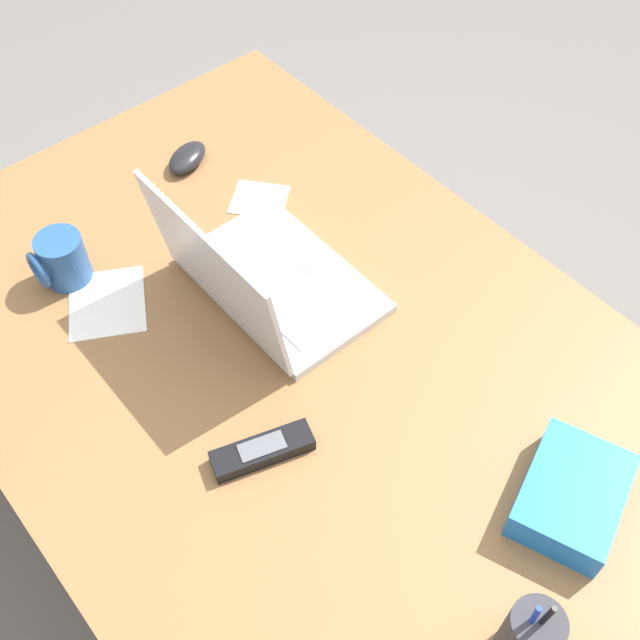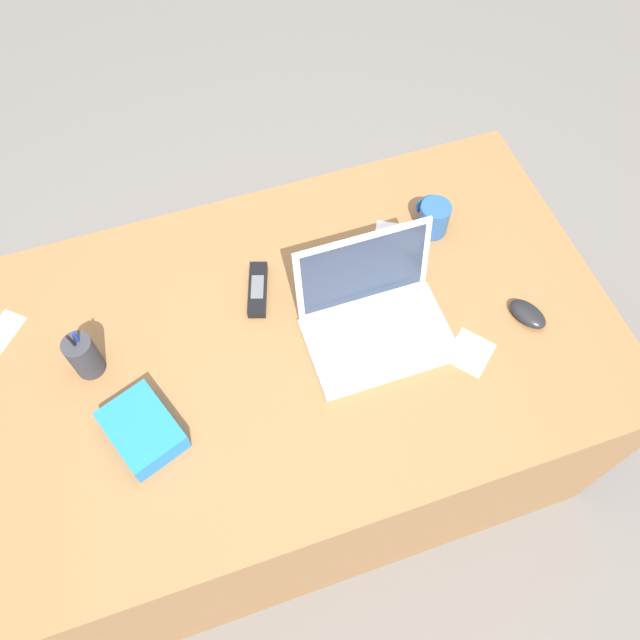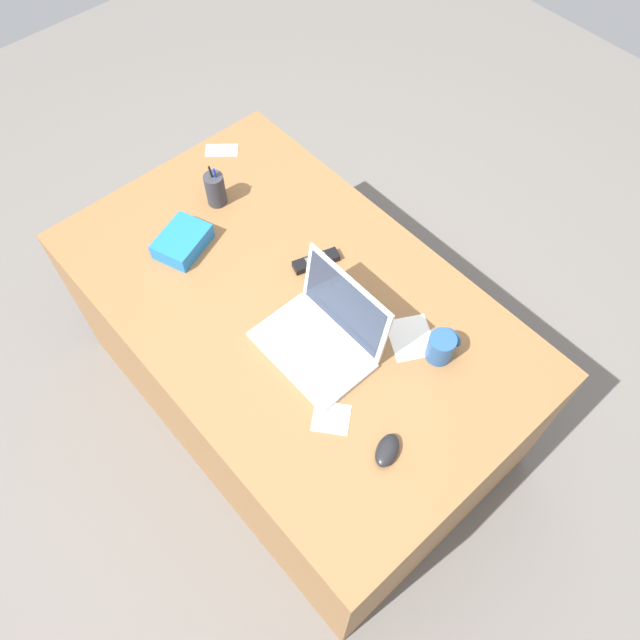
% 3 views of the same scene
% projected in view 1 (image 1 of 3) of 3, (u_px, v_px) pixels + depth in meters
% --- Properties ---
extents(ground_plane, '(6.00, 6.00, 0.00)m').
position_uv_depth(ground_plane, '(316.00, 547.00, 1.81)').
color(ground_plane, slate).
extents(desk, '(1.54, 0.94, 0.73)m').
position_uv_depth(desk, '(316.00, 477.00, 1.53)').
color(desk, olive).
rests_on(desk, ground).
extents(laptop, '(0.34, 0.26, 0.24)m').
position_uv_depth(laptop, '(262.00, 279.00, 1.30)').
color(laptop, silver).
rests_on(laptop, desk).
extents(computer_mouse, '(0.09, 0.11, 0.03)m').
position_uv_depth(computer_mouse, '(187.00, 158.00, 1.53)').
color(computer_mouse, black).
rests_on(computer_mouse, desk).
extents(coffee_mug_white, '(0.08, 0.09, 0.09)m').
position_uv_depth(coffee_mug_white, '(62.00, 260.00, 1.33)').
color(coffee_mug_white, '#26518C').
rests_on(coffee_mug_white, desk).
extents(cordless_phone, '(0.09, 0.16, 0.03)m').
position_uv_depth(cordless_phone, '(262.00, 450.00, 1.14)').
color(cordless_phone, black).
rests_on(cordless_phone, desk).
extents(pen_holder, '(0.07, 0.07, 0.17)m').
position_uv_depth(pen_holder, '(529.00, 637.00, 0.94)').
color(pen_holder, '#333338').
rests_on(pen_holder, desk).
extents(snack_bag, '(0.18, 0.21, 0.06)m').
position_uv_depth(snack_bag, '(571.00, 495.00, 1.08)').
color(snack_bag, blue).
rests_on(snack_bag, desk).
extents(paper_note_near_laptop, '(0.19, 0.18, 0.00)m').
position_uv_depth(paper_note_near_laptop, '(107.00, 303.00, 1.33)').
color(paper_note_near_laptop, white).
rests_on(paper_note_near_laptop, desk).
extents(paper_note_left, '(0.14, 0.14, 0.00)m').
position_uv_depth(paper_note_left, '(259.00, 199.00, 1.48)').
color(paper_note_left, white).
rests_on(paper_note_left, desk).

